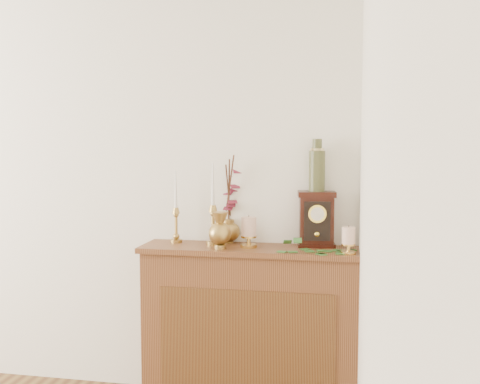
% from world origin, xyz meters
% --- Properties ---
extents(console_shelf, '(1.24, 0.34, 0.93)m').
position_xyz_m(console_shelf, '(1.40, 2.10, 0.44)').
color(console_shelf, brown).
rests_on(console_shelf, ground).
extents(candlestick_left, '(0.07, 0.07, 0.42)m').
position_xyz_m(candlestick_left, '(0.95, 2.16, 1.07)').
color(candlestick_left, '#AE8B45').
rests_on(candlestick_left, console_shelf).
extents(candlestick_center, '(0.08, 0.08, 0.47)m').
position_xyz_m(candlestick_center, '(1.18, 2.12, 1.08)').
color(candlestick_center, '#AE8B45').
rests_on(candlestick_center, console_shelf).
extents(bud_vase, '(0.13, 0.13, 0.20)m').
position_xyz_m(bud_vase, '(1.25, 2.01, 1.03)').
color(bud_vase, '#AE8B45').
rests_on(bud_vase, console_shelf).
extents(ginger_jar, '(0.21, 0.22, 0.51)m').
position_xyz_m(ginger_jar, '(1.26, 2.24, 1.16)').
color(ginger_jar, '#AE8B45').
rests_on(ginger_jar, console_shelf).
extents(pillar_candle_left, '(0.09, 0.09, 0.18)m').
position_xyz_m(pillar_candle_left, '(1.39, 2.08, 1.03)').
color(pillar_candle_left, gold).
rests_on(pillar_candle_left, console_shelf).
extents(pillar_candle_right, '(0.08, 0.08, 0.15)m').
position_xyz_m(pillar_candle_right, '(1.94, 2.00, 1.01)').
color(pillar_candle_right, gold).
rests_on(pillar_candle_right, console_shelf).
extents(ivy_garland, '(0.48, 0.20, 0.08)m').
position_xyz_m(ivy_garland, '(1.77, 2.02, 0.94)').
color(ivy_garland, '#2D5F24').
rests_on(ivy_garland, console_shelf).
extents(mantel_clock, '(0.22, 0.17, 0.31)m').
position_xyz_m(mantel_clock, '(1.76, 2.19, 1.08)').
color(mantel_clock, black).
rests_on(mantel_clock, console_shelf).
extents(ceramic_vase, '(0.09, 0.09, 0.29)m').
position_xyz_m(ceramic_vase, '(1.76, 2.19, 1.37)').
color(ceramic_vase, '#172E21').
rests_on(ceramic_vase, mantel_clock).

